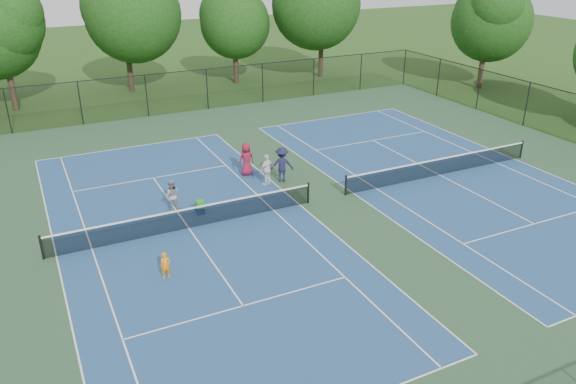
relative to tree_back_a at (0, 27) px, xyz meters
name	(u,v)px	position (x,y,z in m)	size (l,w,h in m)	color
ground	(327,199)	(13.00, -24.00, -6.04)	(140.00, 140.00, 0.00)	#234716
court_pad	(327,199)	(13.00, -24.00, -6.03)	(36.00, 36.00, 0.01)	#28472D
tennis_court_left	(189,226)	(6.00, -24.00, -5.94)	(12.00, 23.83, 1.07)	navy
tennis_court_right	(440,173)	(20.00, -24.00, -5.94)	(12.00, 23.83, 1.07)	navy
perimeter_fence	(328,169)	(13.00, -24.00, -4.44)	(36.08, 36.08, 3.02)	black
tree_back_a	(0,27)	(0.00, 0.00, 0.00)	(6.80, 6.80, 9.15)	#2D2116
tree_back_b	(123,9)	(9.00, 2.00, 0.56)	(7.60, 7.60, 10.03)	#2D2116
tree_back_c	(234,19)	(18.00, 1.00, -0.56)	(6.00, 6.00, 8.40)	#2D2116
tree_back_d	(322,0)	(26.00, 0.00, 0.79)	(7.80, 7.80, 10.37)	#2D2116
tree_side_e	(488,18)	(36.00, -10.00, -0.23)	(6.60, 6.60, 8.87)	#2D2116
child_player	(166,265)	(4.09, -27.46, -5.50)	(0.39, 0.26, 1.07)	orange
instructor	(172,195)	(5.88, -21.91, -5.25)	(0.76, 0.59, 1.57)	#959698
bystander_a	(267,170)	(11.10, -21.07, -5.20)	(0.98, 0.41, 1.67)	white
bystander_b	(282,165)	(11.98, -21.01, -5.10)	(1.21, 0.70, 1.88)	#1B1937
bystander_c	(246,159)	(10.67, -19.35, -5.15)	(0.87, 0.57, 1.79)	maroon
ball_crate	(200,211)	(6.93, -22.83, -5.89)	(0.37, 0.31, 0.30)	navy
ball_hopper	(200,204)	(6.93, -22.83, -5.55)	(0.34, 0.28, 0.38)	green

